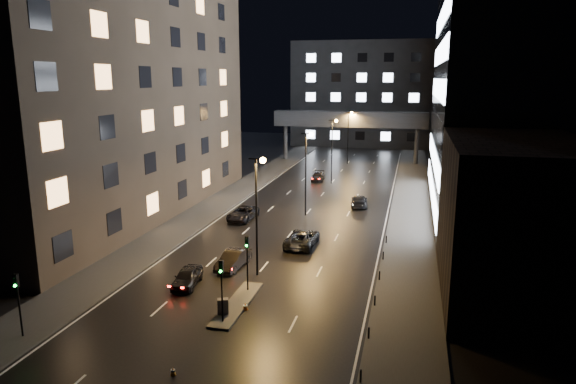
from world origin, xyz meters
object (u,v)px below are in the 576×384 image
(car_away_b, at_px, (233,260))
(car_toward_b, at_px, (359,201))
(car_toward_a, at_px, (302,238))
(utility_cabinet, at_px, (223,306))
(car_away_a, at_px, (187,277))
(car_away_c, at_px, (243,213))
(car_away_d, at_px, (318,177))

(car_away_b, distance_m, car_toward_b, 26.35)
(car_toward_a, bearing_deg, utility_cabinet, 83.35)
(car_away_a, relative_size, car_away_c, 0.79)
(car_away_a, bearing_deg, car_away_b, 56.85)
(car_toward_b, distance_m, utility_cabinet, 34.47)
(car_toward_a, bearing_deg, car_away_a, 61.06)
(car_away_a, height_order, car_toward_b, car_away_a)
(car_away_c, distance_m, car_toward_b, 16.02)
(car_away_c, height_order, car_toward_b, car_away_c)
(car_away_a, height_order, car_toward_a, car_toward_a)
(car_away_b, distance_m, car_away_d, 40.51)
(car_toward_a, bearing_deg, car_away_d, -81.34)
(car_away_c, xyz_separation_m, car_away_d, (4.36, 25.32, -0.08))
(car_toward_a, relative_size, utility_cabinet, 5.37)
(car_away_b, relative_size, car_toward_b, 0.93)
(car_away_b, bearing_deg, car_away_d, 95.16)
(car_away_c, bearing_deg, car_toward_b, 40.52)
(car_away_a, distance_m, car_away_c, 19.91)
(car_away_b, height_order, car_toward_a, car_toward_a)
(car_toward_a, relative_size, car_toward_b, 1.18)
(car_away_c, relative_size, car_toward_a, 0.93)
(car_toward_b, bearing_deg, car_away_d, -66.55)
(car_away_b, height_order, car_away_c, car_away_b)
(car_away_d, bearing_deg, car_away_c, -104.10)
(car_away_c, height_order, car_away_d, car_away_c)
(car_away_c, distance_m, utility_cabinet, 25.09)
(car_toward_a, xyz_separation_m, car_toward_b, (3.82, 17.58, -0.09))
(car_away_b, bearing_deg, car_away_a, -110.86)
(car_away_d, bearing_deg, car_toward_b, -66.14)
(car_away_a, distance_m, utility_cabinet, 6.43)
(car_away_c, distance_m, car_away_d, 25.69)
(car_toward_b, relative_size, utility_cabinet, 4.57)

